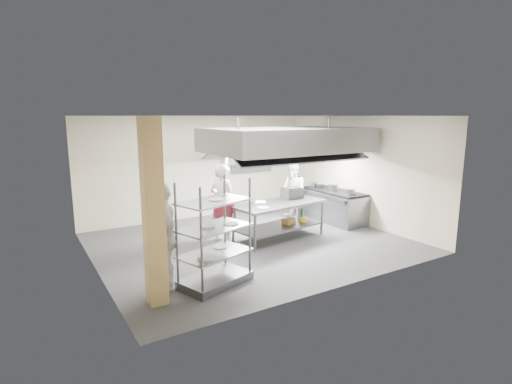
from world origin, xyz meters
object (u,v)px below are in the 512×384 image
pass_rack (214,233)px  cooking_range (334,207)px  stockpot (333,188)px  griddle (292,193)px  chef_plating (163,236)px  chef_line (293,191)px  island (279,221)px  chef_head (223,203)px

pass_rack → cooking_range: pass_rack is taller
cooking_range → stockpot: size_ratio=7.23×
cooking_range → griddle: 1.82m
chef_plating → griddle: 4.31m
cooking_range → chef_line: bearing=136.6°
pass_rack → chef_plating: chef_plating is taller
island → cooking_range: size_ratio=1.19×
cooking_range → chef_plating: 6.02m
chef_line → stockpot: size_ratio=6.05×
chef_head → chef_line: size_ratio=1.14×
griddle → stockpot: (1.60, 0.21, -0.04)m
pass_rack → chef_plating: bearing=142.1°
chef_line → chef_plating: 5.54m
island → chef_line: bearing=35.6°
chef_plating → pass_rack: bearing=75.8°
chef_plating → stockpot: size_ratio=6.90×
chef_line → griddle: chef_line is taller
pass_rack → griddle: (3.16, 1.96, 0.08)m
chef_plating → cooking_range: bearing=114.6°
chef_line → chef_plating: (-4.82, -2.72, 0.12)m
pass_rack → stockpot: pass_rack is taller
pass_rack → chef_head: size_ratio=1.00×
chef_line → chef_plating: bearing=-61.2°
chef_line → stockpot: bearing=40.8°
chef_head → pass_rack: bearing=121.7°
stockpot → chef_head: bearing=-179.6°
island → chef_head: chef_head is taller
chef_line → cooking_range: bearing=46.0°
island → chef_plating: 3.67m
stockpot → chef_line: bearing=131.4°
chef_line → stockpot: 1.17m
cooking_range → chef_line: size_ratio=1.19×
chef_plating → griddle: (3.98, 1.65, 0.08)m
griddle → island: bearing=-152.7°
cooking_range → griddle: bearing=-171.3°
chef_line → pass_rack: bearing=-53.5°
cooking_range → griddle: griddle is taller
chef_head → chef_plating: bearing=103.4°
island → stockpot: 2.33m
pass_rack → chef_head: 2.47m
griddle → stockpot: 1.62m
chef_head → island: bearing=-138.5°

